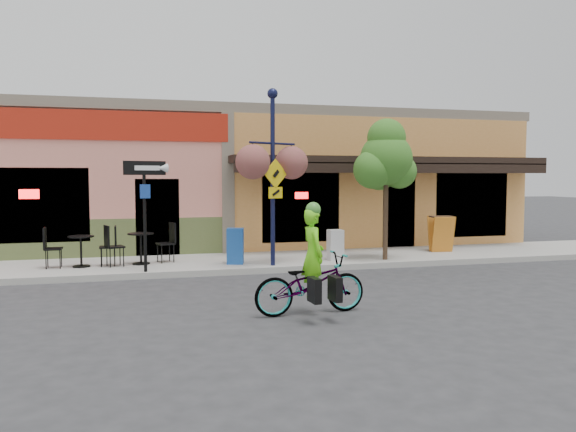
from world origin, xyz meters
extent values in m
plane|color=#2D2D30|center=(0.00, 0.00, 0.00)|extent=(90.00, 90.00, 0.00)
cube|color=#9E9B93|center=(0.00, 2.00, 0.07)|extent=(24.00, 3.00, 0.15)
cube|color=#A8A59E|center=(0.00, 0.55, 0.07)|extent=(24.00, 0.12, 0.15)
imported|color=maroon|center=(-0.69, -3.60, 0.52)|extent=(2.03, 0.83, 1.04)
imported|color=#6CEA18|center=(-0.64, -3.60, 0.78)|extent=(0.41, 0.60, 1.57)
camera|label=1|loc=(-3.52, -12.69, 2.35)|focal=35.00mm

